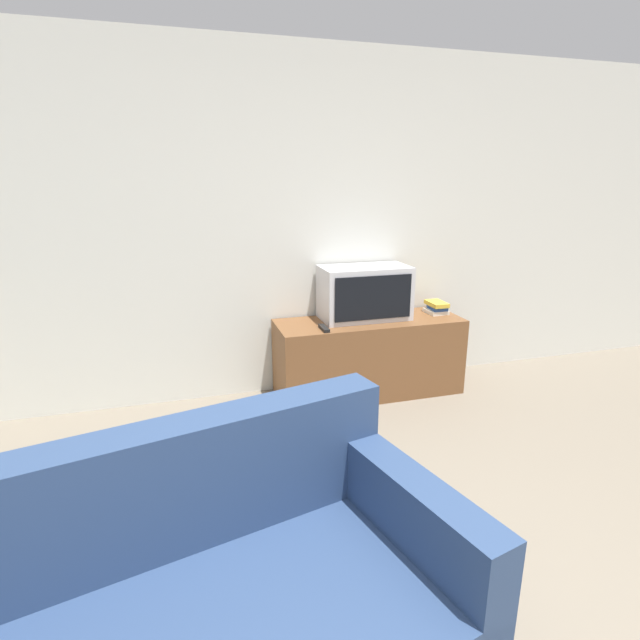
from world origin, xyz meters
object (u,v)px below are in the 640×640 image
Objects in this scene: tv_stand at (369,357)px; remote_on_stand at (324,328)px; book_stack at (437,307)px; television at (365,293)px.

tv_stand is 8.80× the size of remote_on_stand.
tv_stand is 0.69m from book_stack.
tv_stand is 0.54m from remote_on_stand.
book_stack reaches higher than remote_on_stand.
book_stack reaches higher than tv_stand.
book_stack is at bearing 3.62° from tv_stand.
television is (-0.02, 0.06, 0.51)m from tv_stand.
tv_stand is 7.09× the size of book_stack.
tv_stand is at bearing 19.42° from remote_on_stand.
television reaches higher than remote_on_stand.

